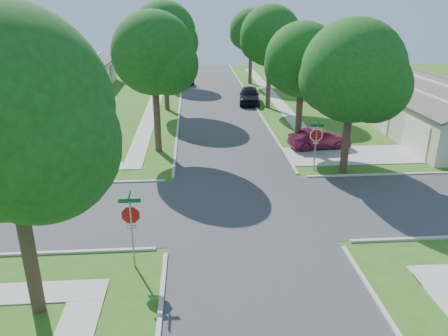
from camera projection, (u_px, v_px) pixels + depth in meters
ground at (244, 207)px, 21.17m from camera, size 100.00×100.00×0.00m
road_ns at (244, 207)px, 21.17m from camera, size 7.00×100.00×0.02m
sidewalk_ne at (273, 96)px, 45.80m from camera, size 1.20×40.00×0.04m
sidewalk_nw at (156, 98)px, 44.96m from camera, size 1.20×40.00×0.04m
driveway at (352, 155)px, 28.32m from camera, size 8.80×3.60×0.05m
stop_sign_sw at (131, 218)px, 15.74m from camera, size 1.05×0.80×2.98m
stop_sign_ne at (316, 137)px, 25.15m from camera, size 1.05×0.80×2.98m
tree_e_near at (303, 63)px, 27.87m from camera, size 4.97×4.80×8.28m
tree_e_mid at (271, 39)px, 38.83m from camera, size 5.59×5.40×9.21m
tree_e_far at (251, 32)px, 51.04m from camera, size 5.17×5.00×8.72m
tree_w_near at (155, 57)px, 27.06m from camera, size 5.38×5.20×8.97m
tree_w_mid at (165, 37)px, 38.10m from camera, size 5.80×5.60×9.56m
tree_w_far at (171, 37)px, 50.56m from camera, size 4.76×4.60×8.04m
tree_sw_corner at (7, 122)px, 11.91m from camera, size 6.21×6.00×9.55m
tree_ne_corner at (354, 76)px, 23.53m from camera, size 5.80×5.60×8.66m
house_ne_near at (444, 116)px, 31.97m from camera, size 8.42×13.60×4.23m
house_ne_far at (356, 76)px, 48.74m from camera, size 8.42×13.60×4.23m
house_nw_near at (15, 111)px, 33.50m from camera, size 8.42×13.60×4.23m
house_nw_far at (71, 76)px, 49.34m from camera, size 8.42×13.60×4.23m
car_driveway at (319, 139)px, 29.45m from camera, size 4.23×1.94×1.34m
car_curb_east at (249, 95)px, 42.48m from camera, size 2.46×4.97×1.63m
car_curb_west at (185, 78)px, 53.05m from camera, size 2.46×4.75×1.32m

